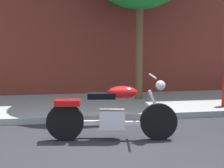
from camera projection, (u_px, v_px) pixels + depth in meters
name	position (u px, v px, depth m)	size (l,w,h in m)	color
ground_plane	(96.00, 147.00, 5.18)	(60.00, 60.00, 0.00)	#28282D
sidewalk	(82.00, 105.00, 8.38)	(19.41, 3.20, 0.14)	#9B9B9B
motorcycle	(112.00, 113.00, 5.49)	(2.28, 0.75, 1.15)	black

